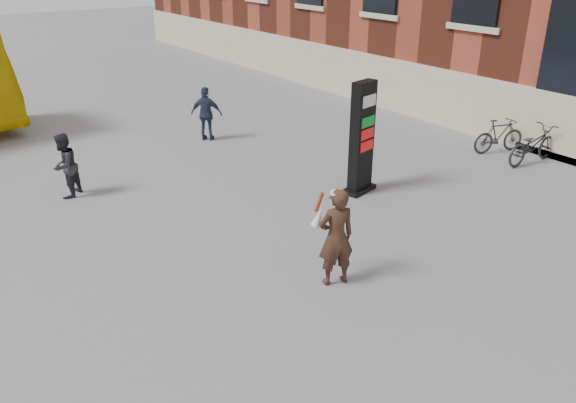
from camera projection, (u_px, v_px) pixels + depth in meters
ground at (292, 274)px, 10.02m from camera, size 100.00×100.00×0.00m
info_pylon at (362, 138)px, 12.91m from camera, size 0.92×0.60×2.64m
woman at (336, 236)px, 9.42m from camera, size 0.78×0.74×1.77m
pedestrian_a at (65, 166)px, 12.86m from camera, size 0.93×0.93×1.52m
pedestrian_c at (207, 114)px, 16.73m from camera, size 0.96×0.93×1.61m
bike_4 at (533, 145)px, 15.03m from camera, size 1.94×0.72×1.01m
bike_5 at (499, 136)px, 15.82m from camera, size 1.69×0.89×0.98m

